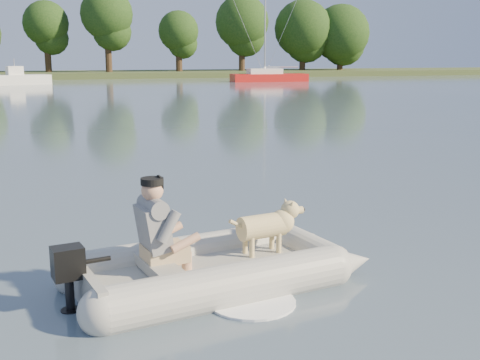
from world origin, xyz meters
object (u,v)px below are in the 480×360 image
object	(u,v)px
dinghy	(215,233)
dog	(262,230)
man	(155,224)
motorboat	(17,72)
sailboat	(268,77)

from	to	relation	value
dinghy	dog	distance (m)	0.62
man	motorboat	world-z (taller)	motorboat
dinghy	man	size ratio (longest dim) A/B	4.40
dinghy	sailboat	xyz separation A→B (m)	(17.15, 46.40, -0.14)
motorboat	sailboat	xyz separation A→B (m)	(21.60, -0.41, -0.58)
man	dog	bearing A→B (deg)	-0.00
motorboat	dinghy	bearing A→B (deg)	-102.12
dinghy	dog	bearing A→B (deg)	4.57
man	sailboat	size ratio (longest dim) A/B	0.11
man	dog	xyz separation A→B (m)	(1.26, 0.25, -0.25)
motorboat	man	bearing A→B (deg)	-102.93
dog	man	bearing A→B (deg)	180.00
dinghy	motorboat	size ratio (longest dim) A/B	0.87
man	sailboat	xyz separation A→B (m)	(17.81, 46.48, -0.32)
dinghy	motorboat	bearing A→B (deg)	84.29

